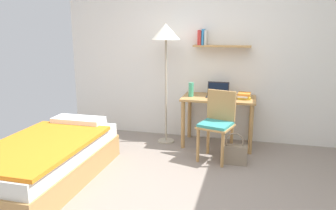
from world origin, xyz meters
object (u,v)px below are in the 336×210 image
Objects in this scene: desk at (218,106)px; handbag at (234,153)px; bed at (47,160)px; standing_lamp at (166,38)px; water_bottle at (191,90)px; desk_chair at (217,122)px; laptop at (218,93)px; book_stack at (244,96)px.

desk is 2.50× the size of handbag.
standing_lamp is (0.96, 1.56, 1.29)m from bed.
desk is (1.72, 1.61, 0.35)m from bed.
standing_lamp is at bearing 150.85° from handbag.
handbag is (0.67, -0.58, -0.68)m from water_bottle.
laptop is at bearing 96.28° from desk_chair.
desk reaches higher than bed.
desk_chair is at bearing -29.79° from standing_lamp.
desk_chair is 3.83× the size of book_stack.
bed is 5.92× the size of laptop.
water_bottle is (-0.37, -0.11, 0.05)m from laptop.
bed is 2.44m from laptop.
laptop reaches higher than book_stack.
water_bottle is at bearing 133.20° from desk_chair.
laptop is at bearing 44.44° from bed.
desk_chair is 0.63m from laptop.
water_bottle is (1.33, 1.56, 0.58)m from bed.
water_bottle reaches higher than desk.
desk_chair is at bearing 31.95° from bed.
laptop is 1.34× the size of book_stack.
desk_chair reaches higher than handbag.
water_bottle is at bearing -164.11° from laptop.
laptop is at bearing 113.37° from handbag.
laptop is (-0.02, 0.05, 0.18)m from desk.
book_stack is (0.37, -0.06, -0.01)m from laptop.
desk_chair is at bearing 153.10° from handbag.
desk_chair reaches higher than book_stack.
desk is at bearing 177.54° from book_stack.
desk_chair is 2.86× the size of laptop.
water_bottle reaches higher than book_stack.
desk is 1.22m from standing_lamp.
book_stack reaches higher than desk.
bed is 7.93× the size of book_stack.
desk_chair is at bearing -46.80° from water_bottle.
handbag is at bearing -66.63° from laptop.
bed is at bearing -153.85° from handbag.
desk is at bearing 8.12° from water_bottle.
handbag is at bearing -29.15° from standing_lamp.
desk is at bearing 94.54° from desk_chair.
standing_lamp reaches higher than laptop.
laptop is 1.55× the size of water_bottle.
bed is 2.22m from handbag.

